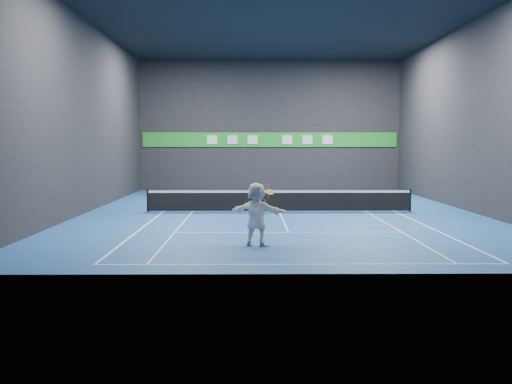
{
  "coord_description": "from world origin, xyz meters",
  "views": [
    {
      "loc": [
        -1.38,
        -26.72,
        3.16
      ],
      "look_at": [
        -1.17,
        -6.78,
        1.5
      ],
      "focal_mm": 40.0,
      "sensor_mm": 36.0,
      "label": 1
    }
  ],
  "objects_px": {
    "tennis_net": "(279,200)",
    "tennis_racket": "(266,190)",
    "tennis_ball": "(244,150)",
    "player": "(257,214)"
  },
  "relations": [
    {
      "from": "tennis_net",
      "to": "tennis_racket",
      "type": "xyz_separation_m",
      "value": [
        -0.88,
        -9.02,
        1.21
      ]
    },
    {
      "from": "tennis_ball",
      "to": "tennis_racket",
      "type": "relative_size",
      "value": 0.09
    },
    {
      "from": "player",
      "to": "tennis_ball",
      "type": "distance_m",
      "value": 2.05
    },
    {
      "from": "tennis_racket",
      "to": "tennis_net",
      "type": "bearing_deg",
      "value": 84.44
    },
    {
      "from": "tennis_ball",
      "to": "tennis_net",
      "type": "height_order",
      "value": "tennis_ball"
    },
    {
      "from": "tennis_ball",
      "to": "tennis_racket",
      "type": "bearing_deg",
      "value": -7.93
    },
    {
      "from": "player",
      "to": "tennis_net",
      "type": "bearing_deg",
      "value": -74.37
    },
    {
      "from": "tennis_ball",
      "to": "tennis_net",
      "type": "bearing_deg",
      "value": 80.12
    },
    {
      "from": "player",
      "to": "tennis_ball",
      "type": "height_order",
      "value": "tennis_ball"
    },
    {
      "from": "player",
      "to": "tennis_net",
      "type": "relative_size",
      "value": 0.16
    }
  ]
}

